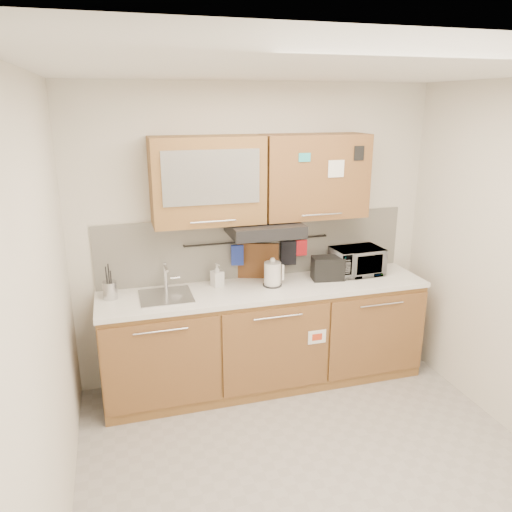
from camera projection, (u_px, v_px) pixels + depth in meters
floor at (317, 470)px, 3.44m from camera, size 3.20×3.20×0.00m
ceiling at (334, 69)px, 2.68m from camera, size 3.20×3.20×0.00m
wall_back at (256, 235)px, 4.44m from camera, size 3.20×0.00×3.20m
wall_left at (45, 326)px, 2.63m from camera, size 0.00×3.00×3.00m
base_cabinet at (266, 341)px, 4.42m from camera, size 2.80×0.64×0.88m
countertop at (266, 289)px, 4.27m from camera, size 2.82×0.62×0.04m
backsplash at (257, 246)px, 4.45m from camera, size 2.80×0.02×0.56m
upper_cabinets at (262, 178)px, 4.12m from camera, size 1.82×0.37×0.70m
range_hood at (264, 229)px, 4.17m from camera, size 0.60×0.46×0.10m
sink at (166, 296)px, 4.05m from camera, size 0.42×0.40×0.26m
utensil_rail at (258, 241)px, 4.40m from camera, size 1.30×0.02×0.02m
utensil_crock at (110, 290)px, 3.99m from camera, size 0.13×0.13×0.29m
kettle at (273, 275)px, 4.27m from camera, size 0.18×0.16×0.25m
toaster at (328, 268)px, 4.42m from camera, size 0.29×0.20×0.21m
microwave at (357, 261)px, 4.55m from camera, size 0.46×0.32×0.25m
soap_bottle at (217, 275)px, 4.25m from camera, size 0.12×0.12×0.20m
cutting_board at (258, 268)px, 4.46m from camera, size 0.36×0.14×0.45m
oven_mitt at (237, 255)px, 4.37m from camera, size 0.11×0.05×0.18m
dark_pouch at (288, 253)px, 4.50m from camera, size 0.14×0.06×0.22m
pot_holder at (301, 248)px, 4.52m from camera, size 0.12×0.02×0.14m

